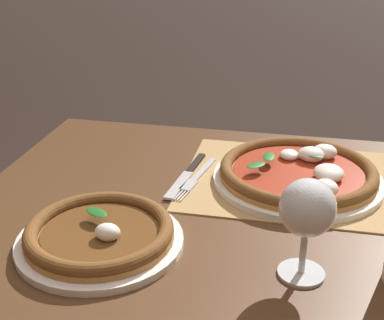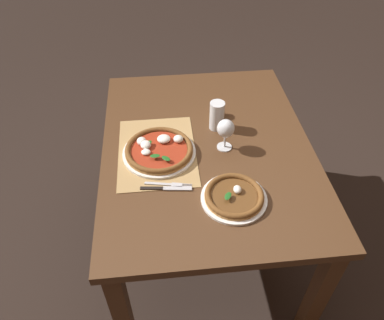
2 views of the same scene
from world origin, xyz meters
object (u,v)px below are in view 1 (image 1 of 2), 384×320
fork (196,178)px  pizza_far (100,235)px  knife (187,175)px  pizza_near (299,173)px  wine_glass (307,212)px

fork → pizza_far: bearing=68.0°
pizza_far → knife: size_ratio=1.25×
fork → knife: bearing=-27.3°
pizza_near → fork: (0.20, 0.03, -0.02)m
pizza_near → pizza_far: bearing=43.4°
pizza_near → wine_glass: wine_glass is taller
pizza_near → knife: size_ratio=1.55×
knife → pizza_far: bearing=72.8°
wine_glass → knife: bearing=-50.4°
fork → pizza_near: bearing=-171.3°
pizza_near → pizza_far: size_ratio=1.24×
pizza_far → wine_glass: bearing=177.3°
pizza_far → knife: bearing=-107.2°
wine_glass → fork: bearing=-51.9°
pizza_near → fork: 0.21m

